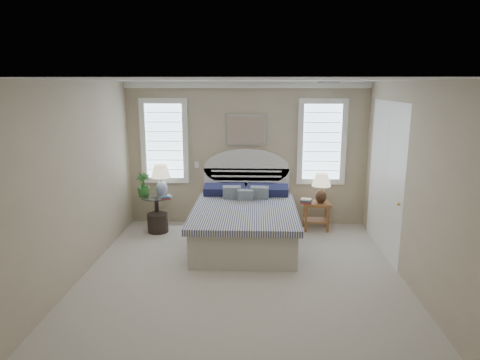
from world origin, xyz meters
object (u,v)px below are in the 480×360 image
(lamp_left, at_px, (161,176))
(floor_pot, at_px, (158,223))
(bed, at_px, (245,220))
(nightstand_right, at_px, (316,210))
(lamp_right, at_px, (321,185))
(side_table_left, at_px, (157,209))

(lamp_left, bearing_deg, floor_pot, -98.26)
(bed, xyz_separation_m, nightstand_right, (1.30, 0.69, 0.00))
(bed, height_order, lamp_right, bed)
(lamp_right, bearing_deg, side_table_left, -179.07)
(lamp_left, distance_m, lamp_right, 2.94)
(side_table_left, height_order, lamp_left, lamp_left)
(floor_pot, bearing_deg, lamp_left, 81.74)
(bed, xyz_separation_m, floor_pot, (-1.61, 0.45, -0.21))
(bed, relative_size, lamp_right, 4.11)
(nightstand_right, height_order, lamp_left, lamp_left)
(bed, distance_m, nightstand_right, 1.47)
(side_table_left, relative_size, nightstand_right, 1.19)
(bed, distance_m, side_table_left, 1.75)
(side_table_left, distance_m, lamp_right, 3.06)
(floor_pot, bearing_deg, lamp_right, 3.69)
(lamp_left, bearing_deg, lamp_right, -1.20)
(bed, height_order, lamp_left, bed)
(nightstand_right, xyz_separation_m, lamp_right, (0.07, -0.05, 0.48))
(floor_pot, bearing_deg, bed, -15.60)
(floor_pot, distance_m, lamp_right, 3.06)
(nightstand_right, bearing_deg, lamp_left, 179.80)
(lamp_left, relative_size, lamp_right, 1.06)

